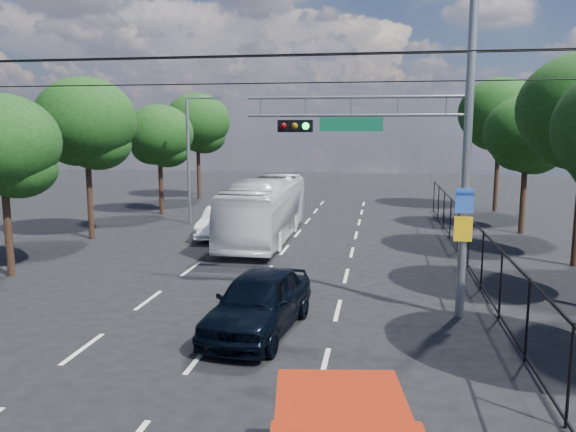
% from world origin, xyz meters
% --- Properties ---
extents(lane_markings, '(6.12, 38.00, 0.01)m').
position_xyz_m(lane_markings, '(-0.00, 14.00, 0.01)').
color(lane_markings, beige).
rests_on(lane_markings, ground).
extents(signal_mast, '(6.43, 0.39, 9.50)m').
position_xyz_m(signal_mast, '(5.28, 7.99, 5.24)').
color(signal_mast, slate).
rests_on(signal_mast, ground).
extents(streetlight_left, '(2.09, 0.22, 7.08)m').
position_xyz_m(streetlight_left, '(-6.33, 22.00, 3.94)').
color(streetlight_left, slate).
rests_on(streetlight_left, ground).
extents(utility_wires, '(22.00, 5.04, 0.74)m').
position_xyz_m(utility_wires, '(0.00, 8.83, 7.23)').
color(utility_wires, black).
rests_on(utility_wires, ground).
extents(fence_right, '(0.06, 34.03, 2.00)m').
position_xyz_m(fence_right, '(7.60, 12.17, 1.03)').
color(fence_right, black).
rests_on(fence_right, ground).
extents(tree_right_d, '(4.32, 4.32, 7.02)m').
position_xyz_m(tree_right_d, '(11.42, 22.02, 4.85)').
color(tree_right_d, black).
rests_on(tree_right_d, ground).
extents(tree_right_e, '(5.28, 5.28, 8.58)m').
position_xyz_m(tree_right_e, '(11.62, 30.02, 5.94)').
color(tree_right_e, black).
rests_on(tree_right_e, ground).
extents(tree_left_b, '(4.08, 4.08, 6.63)m').
position_xyz_m(tree_left_b, '(-9.18, 10.02, 4.58)').
color(tree_left_b, black).
rests_on(tree_left_b, ground).
extents(tree_left_c, '(4.80, 4.80, 7.80)m').
position_xyz_m(tree_left_c, '(-9.78, 17.02, 5.40)').
color(tree_left_c, black).
rests_on(tree_left_c, ground).
extents(tree_left_d, '(4.20, 4.20, 6.83)m').
position_xyz_m(tree_left_d, '(-9.38, 25.02, 4.72)').
color(tree_left_d, black).
rests_on(tree_left_d, ground).
extents(tree_left_e, '(4.92, 4.92, 7.99)m').
position_xyz_m(tree_left_e, '(-9.58, 33.02, 5.53)').
color(tree_left_e, black).
rests_on(tree_left_e, ground).
extents(navy_hatchback, '(2.55, 5.06, 1.65)m').
position_xyz_m(navy_hatchback, '(1.05, 5.90, 0.83)').
color(navy_hatchback, black).
rests_on(navy_hatchback, ground).
extents(white_bus, '(2.58, 10.64, 2.96)m').
position_xyz_m(white_bus, '(-1.34, 18.27, 1.48)').
color(white_bus, silver).
rests_on(white_bus, ground).
extents(white_van, '(1.71, 4.58, 1.50)m').
position_xyz_m(white_van, '(-3.62, 18.55, 0.75)').
color(white_van, white).
rests_on(white_van, ground).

